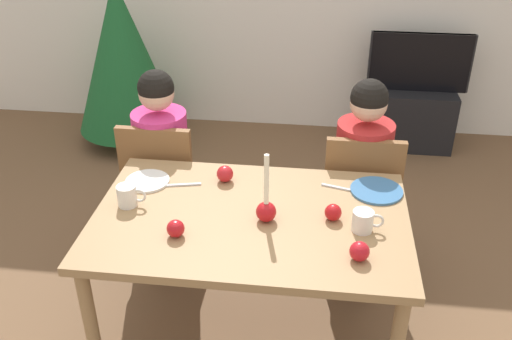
# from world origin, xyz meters

# --- Properties ---
(ground_plane) EXTENTS (7.68, 7.68, 0.00)m
(ground_plane) POSITION_xyz_m (0.00, 0.00, 0.00)
(ground_plane) COLOR brown
(dining_table) EXTENTS (1.40, 0.90, 0.75)m
(dining_table) POSITION_xyz_m (0.00, 0.00, 0.67)
(dining_table) COLOR #99754C
(dining_table) RESTS_ON ground
(chair_left) EXTENTS (0.40, 0.40, 0.90)m
(chair_left) POSITION_xyz_m (-0.58, 0.61, 0.51)
(chair_left) COLOR brown
(chair_left) RESTS_ON ground
(chair_right) EXTENTS (0.40, 0.40, 0.90)m
(chair_right) POSITION_xyz_m (0.52, 0.61, 0.51)
(chair_right) COLOR brown
(chair_right) RESTS_ON ground
(person_left_child) EXTENTS (0.30, 0.30, 1.17)m
(person_left_child) POSITION_xyz_m (-0.58, 0.64, 0.57)
(person_left_child) COLOR #33384C
(person_left_child) RESTS_ON ground
(person_right_child) EXTENTS (0.30, 0.30, 1.17)m
(person_right_child) POSITION_xyz_m (0.52, 0.64, 0.57)
(person_right_child) COLOR #33384C
(person_right_child) RESTS_ON ground
(tv_stand) EXTENTS (0.64, 0.40, 0.48)m
(tv_stand) POSITION_xyz_m (1.03, 2.30, 0.24)
(tv_stand) COLOR black
(tv_stand) RESTS_ON ground
(tv) EXTENTS (0.79, 0.05, 0.46)m
(tv) POSITION_xyz_m (1.03, 2.30, 0.71)
(tv) COLOR black
(tv) RESTS_ON tv_stand
(christmas_tree) EXTENTS (0.82, 0.82, 1.42)m
(christmas_tree) POSITION_xyz_m (-1.29, 2.08, 0.74)
(christmas_tree) COLOR brown
(christmas_tree) RESTS_ON ground
(candle_centerpiece) EXTENTS (0.09, 0.09, 0.33)m
(candle_centerpiece) POSITION_xyz_m (0.07, -0.03, 0.82)
(candle_centerpiece) COLOR red
(candle_centerpiece) RESTS_ON dining_table
(plate_left) EXTENTS (0.21, 0.21, 0.01)m
(plate_left) POSITION_xyz_m (-0.54, 0.22, 0.76)
(plate_left) COLOR white
(plate_left) RESTS_ON dining_table
(plate_right) EXTENTS (0.25, 0.25, 0.01)m
(plate_right) POSITION_xyz_m (0.57, 0.27, 0.76)
(plate_right) COLOR teal
(plate_right) RESTS_ON dining_table
(mug_left) EXTENTS (0.13, 0.09, 0.10)m
(mug_left) POSITION_xyz_m (-0.56, 0.02, 0.80)
(mug_left) COLOR silver
(mug_left) RESTS_ON dining_table
(mug_right) EXTENTS (0.13, 0.09, 0.09)m
(mug_right) POSITION_xyz_m (0.49, -0.05, 0.80)
(mug_right) COLOR silver
(mug_right) RESTS_ON dining_table
(fork_left) EXTENTS (0.18, 0.05, 0.01)m
(fork_left) POSITION_xyz_m (-0.36, 0.21, 0.75)
(fork_left) COLOR silver
(fork_left) RESTS_ON dining_table
(fork_right) EXTENTS (0.18, 0.06, 0.01)m
(fork_right) POSITION_xyz_m (0.40, 0.28, 0.75)
(fork_right) COLOR silver
(fork_right) RESTS_ON dining_table
(apple_near_candle) EXTENTS (0.08, 0.08, 0.08)m
(apple_near_candle) POSITION_xyz_m (-0.16, 0.28, 0.79)
(apple_near_candle) COLOR red
(apple_near_candle) RESTS_ON dining_table
(apple_by_left_plate) EXTENTS (0.08, 0.08, 0.08)m
(apple_by_left_plate) POSITION_xyz_m (0.47, -0.25, 0.79)
(apple_by_left_plate) COLOR red
(apple_by_left_plate) RESTS_ON dining_table
(apple_by_right_mug) EXTENTS (0.08, 0.08, 0.08)m
(apple_by_right_mug) POSITION_xyz_m (-0.29, -0.19, 0.79)
(apple_by_right_mug) COLOR #B4151B
(apple_by_right_mug) RESTS_ON dining_table
(apple_far_edge) EXTENTS (0.08, 0.08, 0.08)m
(apple_far_edge) POSITION_xyz_m (0.36, 0.02, 0.79)
(apple_far_edge) COLOR #AF1316
(apple_far_edge) RESTS_ON dining_table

